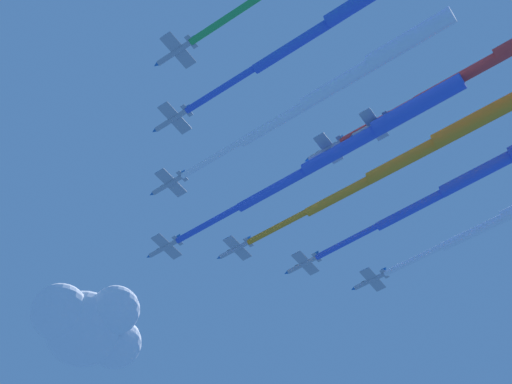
{
  "coord_description": "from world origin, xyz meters",
  "views": [
    {
      "loc": [
        -90.72,
        -61.84,
        47.65
      ],
      "look_at": [
        0.0,
        0.0,
        186.5
      ],
      "focal_mm": 55.35,
      "sensor_mm": 36.0,
      "label": 1
    }
  ],
  "objects_px": {
    "jet_port_inner": "(344,80)",
    "jet_starboard_inner": "(409,157)",
    "jet_lead": "(348,145)",
    "jet_starboard_mid": "(484,170)"
  },
  "relations": [
    {
      "from": "jet_lead",
      "to": "jet_starboard_inner",
      "type": "height_order",
      "value": "jet_starboard_inner"
    },
    {
      "from": "jet_lead",
      "to": "jet_starboard_mid",
      "type": "relative_size",
      "value": 1.04
    },
    {
      "from": "jet_starboard_mid",
      "to": "jet_starboard_inner",
      "type": "bearing_deg",
      "value": 132.46
    },
    {
      "from": "jet_port_inner",
      "to": "jet_starboard_inner",
      "type": "relative_size",
      "value": 0.97
    },
    {
      "from": "jet_starboard_inner",
      "to": "jet_starboard_mid",
      "type": "height_order",
      "value": "jet_starboard_inner"
    },
    {
      "from": "jet_lead",
      "to": "jet_starboard_inner",
      "type": "xyz_separation_m",
      "value": [
        12.49,
        -8.63,
        3.44
      ]
    },
    {
      "from": "jet_port_inner",
      "to": "jet_starboard_inner",
      "type": "distance_m",
      "value": 25.34
    },
    {
      "from": "jet_port_inner",
      "to": "jet_starboard_mid",
      "type": "relative_size",
      "value": 0.96
    },
    {
      "from": "jet_starboard_mid",
      "to": "jet_lead",
      "type": "bearing_deg",
      "value": 138.58
    },
    {
      "from": "jet_lead",
      "to": "jet_starboard_inner",
      "type": "bearing_deg",
      "value": -34.64
    }
  ]
}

